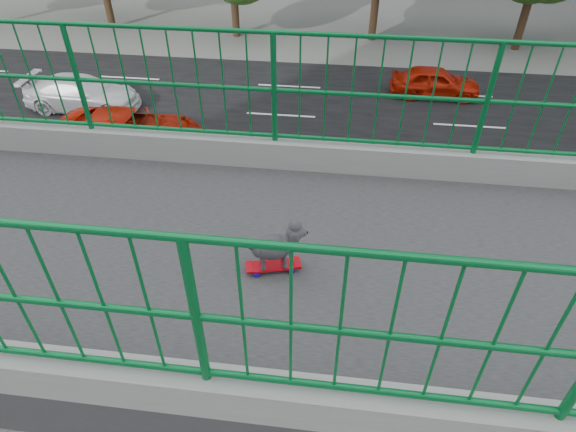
# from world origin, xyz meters

# --- Properties ---
(road) EXTENTS (18.00, 90.00, 0.02)m
(road) POSITION_xyz_m (-13.00, 0.00, 0.01)
(road) COLOR black
(road) RESTS_ON ground
(footbridge) EXTENTS (3.00, 24.00, 7.00)m
(footbridge) POSITION_xyz_m (0.00, 0.00, 5.22)
(footbridge) COLOR #2D2D2F
(footbridge) RESTS_ON ground
(railing) EXTENTS (3.00, 24.00, 1.42)m
(railing) POSITION_xyz_m (0.00, 0.00, 7.21)
(railing) COLOR gray
(railing) RESTS_ON footbridge
(skateboard) EXTENTS (0.24, 0.46, 0.06)m
(skateboard) POSITION_xyz_m (0.18, 2.21, 7.04)
(skateboard) COLOR red
(skateboard) RESTS_ON footbridge
(poodle) EXTENTS (0.28, 0.47, 0.40)m
(poodle) POSITION_xyz_m (0.17, 2.24, 7.28)
(poodle) COLOR #2A282C
(poodle) RESTS_ON skateboard
(car_0) EXTENTS (1.70, 4.22, 1.44)m
(car_0) POSITION_xyz_m (-6.00, 4.32, 0.72)
(car_0) COLOR black
(car_0) RESTS_ON ground
(car_1) EXTENTS (1.57, 4.51, 1.49)m
(car_1) POSITION_xyz_m (-9.20, -5.68, 0.74)
(car_1) COLOR #9F9FA5
(car_1) RESTS_ON ground
(car_2) EXTENTS (2.61, 5.66, 1.57)m
(car_2) POSITION_xyz_m (-12.40, -5.30, 0.79)
(car_2) COLOR #B31907
(car_2) RESTS_ON ground
(car_3) EXTENTS (2.01, 4.94, 1.43)m
(car_3) POSITION_xyz_m (-15.60, -8.69, 0.72)
(car_3) COLOR silver
(car_3) RESTS_ON ground
(car_4) EXTENTS (1.61, 4.01, 1.37)m
(car_4) POSITION_xyz_m (-18.80, 6.74, 0.68)
(car_4) COLOR #B31907
(car_4) RESTS_ON ground
(car_5) EXTENTS (1.44, 4.13, 1.36)m
(car_5) POSITION_xyz_m (-6.00, -3.61, 0.68)
(car_5) COLOR black
(car_5) RESTS_ON ground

